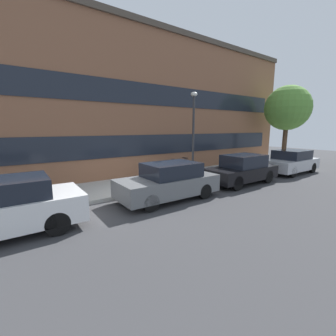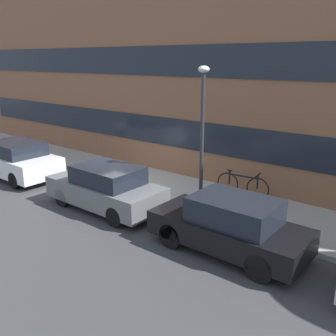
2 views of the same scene
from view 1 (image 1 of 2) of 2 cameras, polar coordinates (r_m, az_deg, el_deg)
The scene contains 9 objects.
ground_plane at distance 9.20m, azimuth -7.57°, elevation -7.02°, with size 56.00×56.00×0.00m, color #38383A.
sidewalk_strip at distance 10.45m, azimuth -11.29°, elevation -4.63°, with size 28.00×2.92×0.14m.
rowhouse_facade at distance 11.97m, azimuth -15.81°, elevation 16.31°, with size 28.00×1.02×8.11m.
parked_car_grey at distance 8.53m, azimuth 0.22°, elevation -3.48°, with size 3.89×1.66×1.40m.
parked_car_black at distance 11.57m, azimuth 18.24°, elevation -0.36°, with size 3.82×1.61×1.41m.
parked_car_silver at distance 15.51m, azimuth 28.63°, elevation 1.42°, with size 3.84×1.76×1.39m.
bicycle at distance 12.87m, azimuth 2.80°, elevation 0.57°, with size 1.79×0.44×0.86m.
street_tree at distance 18.38m, azimuth 28.09°, elevation 13.22°, with size 3.09×3.09×5.50m.
lamp_post at distance 11.04m, azimuth 6.48°, elevation 10.48°, with size 0.32×0.32×4.22m.
Camera 1 is at (-4.01, -7.83, 2.69)m, focal length 24.00 mm.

